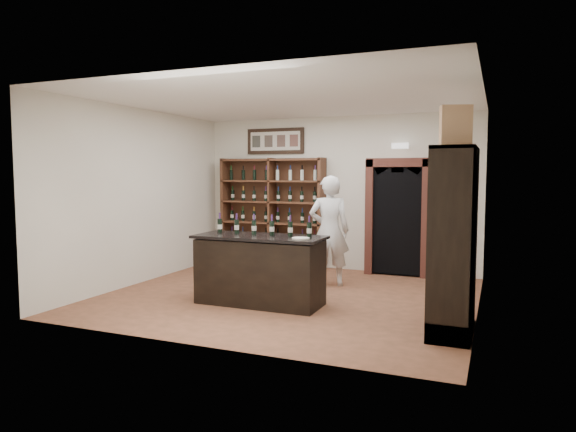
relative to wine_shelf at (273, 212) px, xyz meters
The scene contains 20 objects.
floor 2.89m from the wine_shelf, 60.87° to the right, with size 5.50×5.50×0.00m, color brown.
ceiling 3.28m from the wine_shelf, 60.87° to the right, with size 5.50×5.50×0.00m, color white.
wall_back 1.37m from the wine_shelf, ahead, with size 5.50×0.04×3.00m, color silver.
wall_left 2.78m from the wine_shelf, 121.86° to the right, with size 0.04×5.00×3.00m, color silver.
wall_right 4.69m from the wine_shelf, 29.94° to the right, with size 0.04×5.00×3.00m, color silver.
wine_shelf is the anchor object (origin of this frame).
framed_picture 1.46m from the wine_shelf, 90.00° to the left, with size 1.25×0.04×0.52m, color black.
arched_doorway 2.55m from the wine_shelf, ahead, with size 1.17×0.35×2.17m.
emergency_light 2.86m from the wine_shelf, ahead, with size 0.30×0.10×0.10m, color white.
tasting_counter 3.19m from the wine_shelf, 69.44° to the right, with size 1.88×0.78×1.00m.
counter_bottle_0 2.84m from the wine_shelf, 82.32° to the right, with size 0.07×0.07×0.30m.
counter_bottle_1 2.90m from the wine_shelf, 76.67° to the right, with size 0.07×0.07×0.30m.
counter_bottle_2 2.98m from the wine_shelf, 71.27° to the right, with size 0.07×0.07×0.30m.
counter_bottle_3 3.08m from the wine_shelf, 66.19° to the right, with size 0.07×0.07×0.30m.
counter_bottle_4 3.21m from the wine_shelf, 61.48° to the right, with size 0.07×0.07×0.30m.
counter_bottle_5 3.36m from the wine_shelf, 57.15° to the right, with size 0.07×0.07×0.30m.
side_cabinet 5.02m from the wine_shelf, 40.21° to the right, with size 0.48×1.20×2.20m.
shopkeeper 2.14m from the wine_shelf, 39.43° to the right, with size 0.68×0.44×1.86m, color silver.
plate 3.56m from the wine_shelf, 59.80° to the right, with size 0.24×0.24×0.02m, color beige.
wine_crate 4.94m from the wine_shelf, 37.73° to the right, with size 0.37×0.15×0.52m, color tan.
Camera 1 is at (2.97, -7.22, 1.90)m, focal length 32.00 mm.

